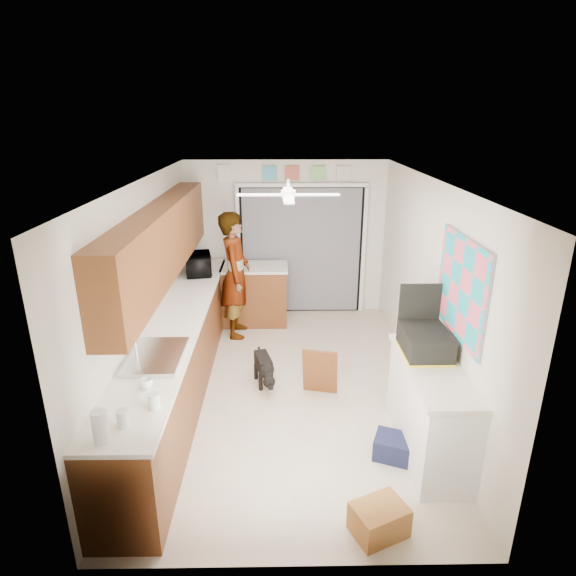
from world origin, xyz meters
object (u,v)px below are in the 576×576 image
object	(u,v)px
suitcase	(425,342)
navy_crate	(393,447)
cup	(146,383)
man	(236,275)
cardboard_box	(379,520)
paper_towel_roll	(100,427)
microwave	(198,264)
dog	(263,368)

from	to	relation	value
suitcase	navy_crate	xyz separation A→B (m)	(-0.32, -0.36, -0.95)
cup	man	bearing A→B (deg)	80.88
navy_crate	man	size ratio (longest dim) A/B	0.19
cardboard_box	man	size ratio (longest dim) A/B	0.22
cup	paper_towel_roll	world-z (taller)	paper_towel_roll
cup	navy_crate	world-z (taller)	cup
suitcase	cardboard_box	bearing A→B (deg)	-117.01
suitcase	paper_towel_roll	bearing A→B (deg)	-154.29
microwave	man	size ratio (longest dim) A/B	0.29
suitcase	navy_crate	size ratio (longest dim) A/B	1.60
microwave	navy_crate	size ratio (longest dim) A/B	1.51
microwave	suitcase	bearing A→B (deg)	-146.25
cup	suitcase	xyz separation A→B (m)	(2.57, 0.60, 0.08)
suitcase	navy_crate	world-z (taller)	suitcase
paper_towel_roll	man	bearing A→B (deg)	80.63
cup	dog	xyz separation A→B (m)	(0.94, 1.62, -0.77)
suitcase	man	bearing A→B (deg)	129.55
dog	microwave	bearing A→B (deg)	107.90
dog	navy_crate	bearing A→B (deg)	-61.42
cardboard_box	dog	xyz separation A→B (m)	(-0.99, 2.29, 0.08)
navy_crate	dog	distance (m)	1.91
paper_towel_roll	navy_crate	bearing A→B (deg)	21.90
paper_towel_roll	dog	xyz separation A→B (m)	(1.07, 2.34, -0.85)
dog	cup	bearing A→B (deg)	-134.96
cup	navy_crate	size ratio (longest dim) A/B	0.30
cup	dog	distance (m)	2.02
paper_towel_roll	suitcase	world-z (taller)	paper_towel_roll
cardboard_box	dog	distance (m)	2.49
microwave	cup	size ratio (longest dim) A/B	4.99
microwave	cardboard_box	world-z (taller)	microwave
microwave	paper_towel_roll	bearing A→B (deg)	166.93
microwave	suitcase	xyz separation A→B (m)	(2.62, -2.56, -0.03)
cardboard_box	man	distance (m)	4.10
microwave	man	world-z (taller)	man
microwave	navy_crate	bearing A→B (deg)	-153.68
suitcase	man	xyz separation A→B (m)	(-2.07, 2.48, -0.12)
cup	microwave	bearing A→B (deg)	90.93
paper_towel_roll	microwave	bearing A→B (deg)	88.81
man	cardboard_box	bearing A→B (deg)	-159.60
suitcase	cup	bearing A→B (deg)	-167.20
navy_crate	dog	world-z (taller)	dog
navy_crate	cup	bearing A→B (deg)	-173.98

